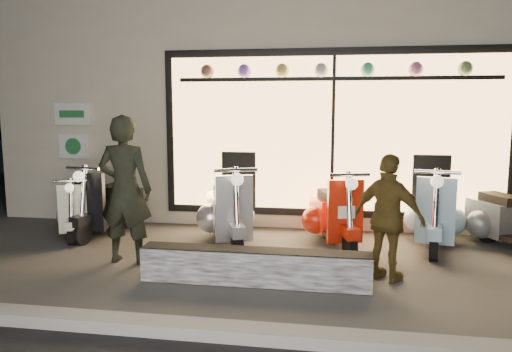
{
  "coord_description": "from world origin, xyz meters",
  "views": [
    {
      "loc": [
        0.9,
        -5.96,
        1.99
      ],
      "look_at": [
        -0.2,
        0.6,
        1.05
      ],
      "focal_mm": 35.0,
      "sensor_mm": 36.0,
      "label": 1
    }
  ],
  "objects": [
    {
      "name": "ground",
      "position": [
        0.0,
        0.0,
        0.0
      ],
      "size": [
        40.0,
        40.0,
        0.0
      ],
      "primitive_type": "plane",
      "color": "#383533",
      "rests_on": "ground"
    },
    {
      "name": "kerb",
      "position": [
        0.0,
        -2.0,
        0.06
      ],
      "size": [
        40.0,
        0.25,
        0.12
      ],
      "primitive_type": "cube",
      "color": "slate",
      "rests_on": "ground"
    },
    {
      "name": "shop_building",
      "position": [
        0.0,
        4.98,
        2.1
      ],
      "size": [
        10.2,
        6.23,
        4.2
      ],
      "color": "beige",
      "rests_on": "ground"
    },
    {
      "name": "graffiti_barrier",
      "position": [
        -0.01,
        -0.65,
        0.2
      ],
      "size": [
        2.58,
        0.28,
        0.4
      ],
      "primitive_type": "cube",
      "color": "black",
      "rests_on": "ground"
    },
    {
      "name": "scooter_silver",
      "position": [
        -0.69,
        1.01,
        0.45
      ],
      "size": [
        0.89,
        1.56,
        1.13
      ],
      "rotation": [
        0.0,
        0.0,
        0.38
      ],
      "color": "black",
      "rests_on": "ground"
    },
    {
      "name": "scooter_red",
      "position": [
        0.83,
        1.21,
        0.43
      ],
      "size": [
        0.78,
        1.5,
        1.08
      ],
      "rotation": [
        0.0,
        0.0,
        0.3
      ],
      "color": "black",
      "rests_on": "ground"
    },
    {
      "name": "scooter_black",
      "position": [
        -2.6,
        1.29,
        0.43
      ],
      "size": [
        0.64,
        1.52,
        1.08
      ],
      "rotation": [
        0.0,
        0.0,
        -0.17
      ],
      "color": "black",
      "rests_on": "ground"
    },
    {
      "name": "scooter_cream",
      "position": [
        -3.1,
        1.09,
        0.36
      ],
      "size": [
        0.7,
        1.25,
        0.9
      ],
      "rotation": [
        0.0,
        0.0,
        0.36
      ],
      "color": "black",
      "rests_on": "ground"
    },
    {
      "name": "scooter_blue",
      "position": [
        2.28,
        1.37,
        0.45
      ],
      "size": [
        0.68,
        1.58,
        1.12
      ],
      "rotation": [
        0.0,
        0.0,
        -0.18
      ],
      "color": "black",
      "rests_on": "ground"
    },
    {
      "name": "scooter_grey",
      "position": [
        3.19,
        1.37,
        0.43
      ],
      "size": [
        0.88,
        1.46,
        1.07
      ],
      "rotation": [
        0.0,
        0.0,
        0.42
      ],
      "color": "black",
      "rests_on": "ground"
    },
    {
      "name": "man",
      "position": [
        -1.75,
        -0.13,
        0.94
      ],
      "size": [
        0.69,
        0.46,
        1.88
      ],
      "primitive_type": "imported",
      "rotation": [
        0.0,
        0.0,
        3.16
      ],
      "color": "black",
      "rests_on": "ground"
    },
    {
      "name": "woman",
      "position": [
        1.47,
        -0.28,
        0.73
      ],
      "size": [
        0.91,
        0.76,
        1.46
      ],
      "primitive_type": "imported",
      "rotation": [
        0.0,
        0.0,
        2.57
      ],
      "color": "brown",
      "rests_on": "ground"
    }
  ]
}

